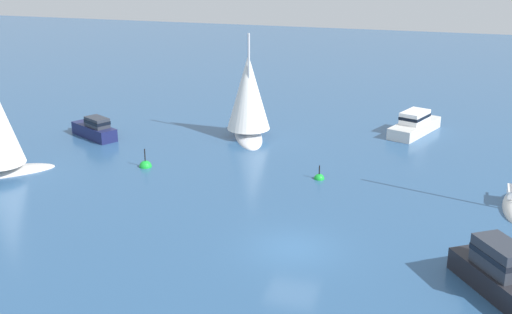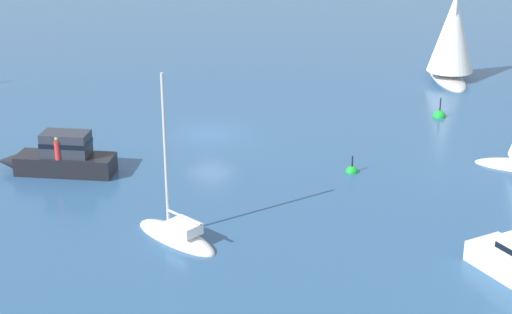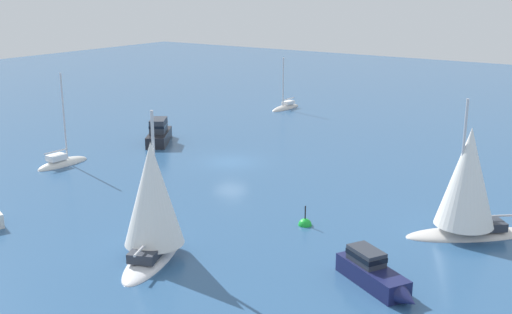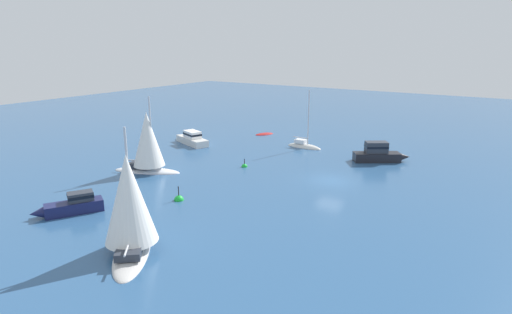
% 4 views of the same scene
% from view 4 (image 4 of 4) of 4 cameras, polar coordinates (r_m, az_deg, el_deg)
% --- Properties ---
extents(ground_plane, '(160.00, 160.00, 0.00)m').
position_cam_4_polar(ground_plane, '(42.25, 9.90, -3.10)').
color(ground_plane, '#2D5684').
extents(sloop, '(4.57, 7.31, 8.21)m').
position_cam_4_polar(sloop, '(45.08, -14.24, 1.59)').
color(sloop, white).
rests_on(sloop, ground).
extents(powerboat, '(3.80, 7.07, 1.77)m').
position_cam_4_polar(powerboat, '(57.14, -8.59, 2.44)').
color(powerboat, silver).
rests_on(powerboat, ground).
extents(powerboat_1, '(5.18, 3.58, 1.65)m').
position_cam_4_polar(powerboat_1, '(36.60, -23.32, -5.93)').
color(powerboat_1, '#191E4C').
rests_on(powerboat_1, ground).
extents(skiff, '(3.14, 2.51, 0.41)m').
position_cam_4_polar(skiff, '(62.44, 1.13, 3.03)').
color(skiff, '#B21E1E').
rests_on(skiff, ground).
extents(sailboat, '(7.06, 6.48, 8.40)m').
position_cam_4_polar(sailboat, '(28.18, -16.48, -6.53)').
color(sailboat, silver).
rests_on(sailboat, ground).
extents(powerboat_2, '(4.63, 5.99, 2.26)m').
position_cam_4_polar(powerboat_2, '(49.98, 16.04, 0.42)').
color(powerboat_2, black).
rests_on(powerboat_2, ground).
extents(yacht, '(1.56, 4.71, 7.86)m').
position_cam_4_polar(yacht, '(54.90, 6.40, 1.41)').
color(yacht, silver).
rests_on(yacht, ground).
extents(channel_buoy, '(0.65, 0.65, 1.21)m').
position_cam_4_polar(channel_buoy, '(46.17, -1.54, -1.30)').
color(channel_buoy, green).
rests_on(channel_buoy, ground).
extents(mooring_buoy, '(0.83, 0.83, 1.65)m').
position_cam_4_polar(mooring_buoy, '(37.17, -10.22, -5.66)').
color(mooring_buoy, green).
rests_on(mooring_buoy, ground).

